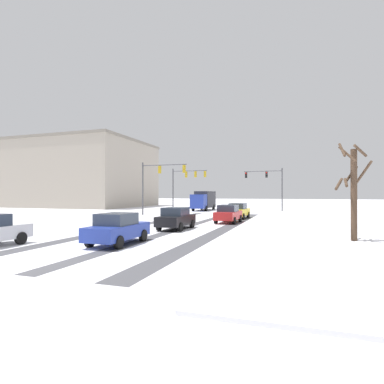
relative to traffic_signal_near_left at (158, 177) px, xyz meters
name	(u,v)px	position (x,y,z in m)	size (l,w,h in m)	color
ground_plane	(22,263)	(6.00, -25.22, -4.64)	(300.00, 300.00, 0.00)	white
wheel_track_left_lane	(189,226)	(7.68, -10.58, -4.63)	(0.88, 32.22, 0.01)	#4C4C51
wheel_track_right_lane	(228,227)	(10.89, -10.58, -4.63)	(1.15, 32.22, 0.01)	#4C4C51
wheel_track_center	(144,224)	(3.63, -10.58, -4.63)	(1.08, 32.22, 0.01)	#4C4C51
sidewalk_kerb_right	(288,231)	(15.43, -12.04, -4.58)	(4.00, 32.22, 0.12)	white
traffic_signal_near_left	(158,177)	(0.00, 0.00, 0.00)	(5.92, 0.51, 6.50)	#47474C
traffic_signal_far_left	(186,180)	(0.16, 10.02, 0.14)	(5.56, 0.47, 6.50)	#47474C
traffic_signal_far_right	(269,181)	(12.04, 14.16, 0.00)	(5.83, 0.57, 6.50)	#47474C
car_yellow_cab_lead	(238,211)	(10.16, -1.74, -3.82)	(2.02, 4.19, 1.62)	yellow
car_red_second	(228,214)	(10.15, -6.77, -3.82)	(1.96, 4.16, 1.62)	red
car_black_third	(176,218)	(7.54, -13.06, -3.82)	(1.85, 4.11, 1.62)	black
car_blue_fourth	(118,228)	(7.13, -20.32, -3.82)	(1.88, 4.12, 1.62)	#233899
box_truck_delivery	(204,200)	(2.10, 12.86, -3.00)	(2.34, 7.41, 3.02)	#233899
bare_tree_sidewalk_near	(353,188)	(18.95, -15.07, -1.71)	(1.95, 1.83, 5.58)	#4C3828
office_building_far_left_block	(78,175)	(-27.71, 19.92, 2.03)	(28.08, 21.38, 13.33)	#A89E8E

